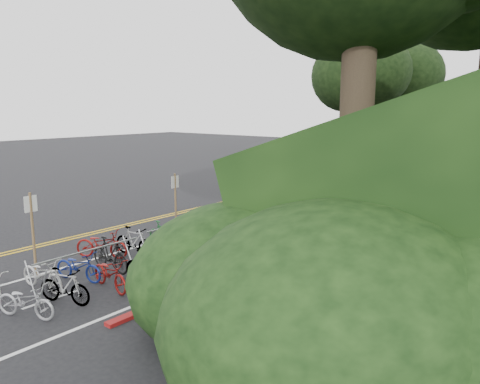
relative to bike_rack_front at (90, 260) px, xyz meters
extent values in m
plane|color=black|center=(-3.37, 0.89, -0.90)|extent=(120.00, 120.00, 0.00)
cube|color=gold|center=(-5.52, 10.89, -0.89)|extent=(0.12, 80.00, 0.01)
cube|color=gold|center=(-5.22, 10.89, -0.89)|extent=(0.12, 80.00, 0.01)
cube|color=silver|center=(-2.37, 10.89, -0.89)|extent=(0.12, 80.00, 0.01)
cube|color=silver|center=(1.83, 10.89, -0.89)|extent=(0.12, 80.00, 0.01)
cube|color=silver|center=(-0.27, -1.11, -0.89)|extent=(0.10, 1.60, 0.01)
cube|color=silver|center=(-0.27, 4.89, -0.89)|extent=(0.10, 1.60, 0.01)
cube|color=silver|center=(-0.27, 10.89, -0.89)|extent=(0.10, 1.60, 0.01)
cube|color=silver|center=(-0.27, 16.89, -0.89)|extent=(0.10, 1.60, 0.01)
cube|color=silver|center=(-0.27, 22.89, -0.89)|extent=(0.10, 1.60, 0.01)
cube|color=silver|center=(-0.27, 28.89, -0.89)|extent=(0.10, 1.60, 0.01)
cube|color=silver|center=(-0.27, 34.89, -0.89)|extent=(0.10, 1.60, 0.01)
cube|color=maroon|center=(2.33, 12.89, -0.85)|extent=(0.25, 28.00, 0.10)
cube|color=#382819|center=(3.03, 22.89, -0.82)|extent=(1.40, 44.00, 0.16)
ellipsoid|color=#284C19|center=(3.83, 3.89, 0.14)|extent=(2.00, 2.80, 1.60)
ellipsoid|color=#284C19|center=(4.63, 8.89, 0.65)|extent=(2.60, 3.64, 2.08)
ellipsoid|color=#284C19|center=(5.83, 14.89, 1.09)|extent=(2.20, 3.08, 1.76)
ellipsoid|color=#284C19|center=(4.43, 20.89, 0.66)|extent=(3.00, 4.20, 2.40)
ellipsoid|color=#284C19|center=(3.63, 6.89, 0.00)|extent=(1.80, 2.52, 1.44)
ellipsoid|color=black|center=(4.63, 1.39, 0.31)|extent=(5.28, 6.16, 3.52)
ellipsoid|color=black|center=(7.63, 0.39, 0.53)|extent=(6.24, 7.28, 4.16)
cylinder|color=#2D2319|center=(6.13, 3.89, 3.57)|extent=(0.85, 0.85, 6.53)
cylinder|color=#2D2319|center=(-12.37, 42.89, 2.37)|extent=(0.85, 0.85, 6.53)
ellipsoid|color=black|center=(-12.37, 42.89, 8.32)|extent=(8.94, 8.94, 8.49)
cylinder|color=#2D2319|center=(-9.37, 50.89, 2.12)|extent=(0.82, 0.82, 6.03)
ellipsoid|color=black|center=(-9.37, 50.89, 7.48)|extent=(7.82, 7.82, 7.43)
cylinder|color=#929497|center=(0.00, 0.00, 0.29)|extent=(0.05, 3.36, 0.05)
cylinder|color=#929497|center=(-0.28, -1.58, -0.30)|extent=(0.60, 0.04, 1.17)
cylinder|color=#929497|center=(0.28, -1.58, -0.30)|extent=(0.60, 0.04, 1.17)
cylinder|color=#929497|center=(-0.28, 1.58, -0.30)|extent=(0.60, 0.04, 1.17)
cylinder|color=#929497|center=(0.28, 1.58, -0.30)|extent=(0.60, 0.04, 1.17)
cylinder|color=#929497|center=(-0.37, 3.89, 0.25)|extent=(0.05, 3.00, 0.05)
cylinder|color=#929497|center=(-0.65, 2.49, -0.32)|extent=(0.58, 0.04, 1.13)
cylinder|color=#929497|center=(-0.09, 2.49, -0.32)|extent=(0.58, 0.04, 1.13)
cylinder|color=#929497|center=(-0.65, 5.29, -0.32)|extent=(0.58, 0.04, 1.13)
cylinder|color=#929497|center=(-0.09, 5.29, -0.32)|extent=(0.58, 0.04, 1.13)
cylinder|color=#929497|center=(-0.37, 8.89, 0.25)|extent=(0.05, 3.00, 0.05)
cylinder|color=#929497|center=(-0.65, 7.49, -0.32)|extent=(0.58, 0.04, 1.13)
cylinder|color=#929497|center=(-0.09, 7.49, -0.32)|extent=(0.58, 0.04, 1.13)
cylinder|color=#929497|center=(-0.65, 10.29, -0.32)|extent=(0.58, 0.04, 1.13)
cylinder|color=#929497|center=(-0.09, 10.29, -0.32)|extent=(0.58, 0.04, 1.13)
cylinder|color=#929497|center=(-0.37, 13.89, 0.25)|extent=(0.05, 3.00, 0.05)
cylinder|color=#929497|center=(-0.65, 12.49, -0.32)|extent=(0.58, 0.04, 1.13)
cylinder|color=#929497|center=(-0.09, 12.49, -0.32)|extent=(0.58, 0.04, 1.13)
cylinder|color=#929497|center=(-0.65, 15.29, -0.32)|extent=(0.58, 0.04, 1.13)
cylinder|color=#929497|center=(-0.09, 15.29, -0.32)|extent=(0.58, 0.04, 1.13)
cylinder|color=#929497|center=(-0.37, 18.89, 0.25)|extent=(0.05, 3.00, 0.05)
cylinder|color=#929497|center=(-0.65, 17.49, -0.32)|extent=(0.58, 0.04, 1.13)
cylinder|color=#929497|center=(-0.09, 17.49, -0.32)|extent=(0.58, 0.04, 1.13)
cylinder|color=#929497|center=(-0.65, 20.29, -0.32)|extent=(0.58, 0.04, 1.13)
cylinder|color=#929497|center=(-0.09, 20.29, -0.32)|extent=(0.58, 0.04, 1.13)
cylinder|color=#929497|center=(-0.37, 23.89, 0.25)|extent=(0.05, 3.00, 0.05)
cylinder|color=#929497|center=(-0.65, 22.49, -0.32)|extent=(0.58, 0.04, 1.13)
cylinder|color=#929497|center=(-0.09, 22.49, -0.32)|extent=(0.58, 0.04, 1.13)
cylinder|color=#929497|center=(-0.65, 25.29, -0.32)|extent=(0.58, 0.04, 1.13)
cylinder|color=#929497|center=(-0.09, 25.29, -0.32)|extent=(0.58, 0.04, 1.13)
cylinder|color=brown|center=(-2.36, -0.42, 0.43)|extent=(0.08, 0.08, 2.64)
cube|color=silver|center=(-2.36, -0.42, 1.40)|extent=(0.02, 0.40, 0.50)
cylinder|color=brown|center=(-2.77, 5.89, 0.35)|extent=(0.08, 0.08, 2.50)
cube|color=silver|center=(-2.77, 5.89, 1.25)|extent=(0.02, 0.40, 0.50)
cylinder|color=brown|center=(-2.77, 11.89, 0.35)|extent=(0.08, 0.08, 2.50)
cube|color=silver|center=(-2.77, 11.89, 1.25)|extent=(0.02, 0.40, 0.50)
cylinder|color=brown|center=(-2.77, 17.89, 0.35)|extent=(0.08, 0.08, 2.50)
cube|color=silver|center=(-2.77, 17.89, 1.25)|extent=(0.02, 0.40, 0.50)
cylinder|color=brown|center=(-2.77, 23.89, 0.35)|extent=(0.08, 0.08, 2.50)
cube|color=silver|center=(-2.77, 23.89, 1.25)|extent=(0.02, 0.40, 0.50)
imported|color=maroon|center=(-2.26, 1.92, -0.40)|extent=(1.50, 2.00, 1.00)
imported|color=#9E9EA3|center=(0.32, -2.06, -0.46)|extent=(1.17, 1.78, 0.88)
imported|color=beige|center=(-1.08, -0.87, -0.42)|extent=(0.80, 1.87, 0.95)
imported|color=slate|center=(0.30, -0.99, -0.41)|extent=(0.95, 1.69, 0.98)
imported|color=navy|center=(-0.94, 0.20, -0.45)|extent=(1.02, 1.81, 0.90)
imported|color=maroon|center=(0.39, 0.39, -0.42)|extent=(0.86, 1.88, 0.95)
imported|color=black|center=(-0.92, 1.32, -0.35)|extent=(0.53, 1.83, 1.10)
imported|color=slate|center=(0.85, 1.37, -0.39)|extent=(0.77, 1.74, 1.01)
imported|color=slate|center=(-1.60, 2.80, -0.38)|extent=(0.75, 1.78, 1.04)
imported|color=black|center=(0.77, 2.59, -0.36)|extent=(0.56, 1.81, 1.08)
imported|color=#144C1E|center=(-1.52, 4.06, -0.40)|extent=(0.58, 1.68, 1.00)
imported|color=beige|center=(0.36, 3.91, -0.47)|extent=(0.91, 1.72, 0.86)
imported|color=#9E9EA3|center=(-1.29, 5.17, -0.43)|extent=(1.12, 1.87, 0.93)
imported|color=#144C1E|center=(0.76, 5.18, -0.42)|extent=(1.08, 1.93, 0.96)
imported|color=#9E9EA3|center=(-0.97, 6.28, -0.39)|extent=(1.03, 1.74, 1.01)
imported|color=navy|center=(0.49, 6.14, -0.42)|extent=(0.70, 1.84, 0.96)
imported|color=slate|center=(-1.03, 7.20, -0.38)|extent=(0.73, 1.78, 1.04)
imported|color=#144C1E|center=(0.64, 7.47, -0.38)|extent=(1.01, 1.77, 1.03)
imported|color=#144C1E|center=(-1.60, 8.72, -0.37)|extent=(0.72, 1.79, 1.05)
imported|color=black|center=(0.77, 8.61, -0.42)|extent=(0.74, 1.65, 0.96)
imported|color=navy|center=(-1.25, 9.63, -0.46)|extent=(0.67, 1.68, 0.87)
imported|color=navy|center=(0.73, 9.78, -0.43)|extent=(0.79, 1.63, 0.94)
camera|label=1|loc=(11.40, -7.14, 4.30)|focal=35.00mm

